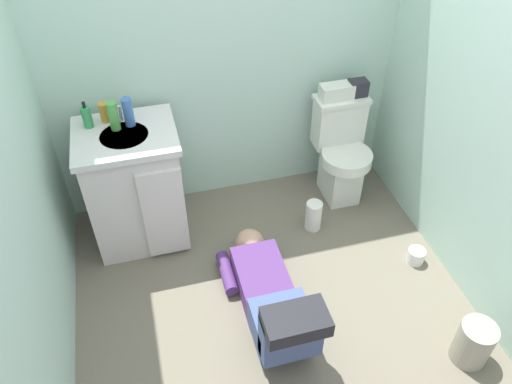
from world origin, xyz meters
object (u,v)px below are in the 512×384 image
object	(u,v)px
bottle_amber	(104,112)
paper_towel_roll	(313,216)
toilet	(341,151)
person_plumber	(271,299)
vanity_cabinet	(136,186)
trash_can	(473,343)
soap_dispenser	(87,117)
toiletry_bag	(358,88)
toilet_paper_roll	(416,256)
bottle_blue	(128,112)
tissue_box	(337,92)
bottle_green	(113,116)
faucet	(121,113)

from	to	relation	value
bottle_amber	paper_towel_roll	size ratio (longest dim) A/B	0.54
toilet	person_plumber	size ratio (longest dim) A/B	0.70
person_plumber	bottle_amber	distance (m)	1.46
vanity_cabinet	toilet	bearing A→B (deg)	2.72
paper_towel_roll	person_plumber	bearing A→B (deg)	-127.62
trash_can	person_plumber	bearing A→B (deg)	151.54
toilet	trash_can	bearing A→B (deg)	-83.29
vanity_cabinet	soap_dispenser	size ratio (longest dim) A/B	4.94
toiletry_bag	toilet_paper_roll	size ratio (longest dim) A/B	1.13
bottle_blue	paper_towel_roll	bearing A→B (deg)	-17.16
soap_dispenser	trash_can	xyz separation A→B (m)	(1.79, -1.53, -0.75)
bottle_blue	paper_towel_roll	size ratio (longest dim) A/B	0.79
tissue_box	soap_dispenser	xyz separation A→B (m)	(-1.57, -0.03, 0.09)
bottle_green	toilet_paper_roll	size ratio (longest dim) A/B	1.59
faucet	paper_towel_roll	bearing A→B (deg)	-19.40
paper_towel_roll	bottle_blue	bearing A→B (deg)	162.84
vanity_cabinet	trash_can	bearing A→B (deg)	-41.24
faucet	toilet	bearing A→B (deg)	-3.13
toilet	tissue_box	world-z (taller)	tissue_box
vanity_cabinet	toiletry_bag	world-z (taller)	toiletry_bag
paper_towel_roll	toilet_paper_roll	size ratio (longest dim) A/B	2.00
bottle_green	bottle_blue	distance (m)	0.09
trash_can	vanity_cabinet	bearing A→B (deg)	138.76
faucet	toiletry_bag	xyz separation A→B (m)	(1.53, 0.01, -0.06)
tissue_box	bottle_blue	xyz separation A→B (m)	(-1.34, -0.08, 0.11)
tissue_box	soap_dispenser	world-z (taller)	soap_dispenser
person_plumber	bottle_amber	bearing A→B (deg)	125.14
toilet	toilet_paper_roll	distance (m)	0.88
soap_dispenser	trash_can	distance (m)	2.47
faucet	tissue_box	size ratio (longest dim) A/B	0.45
faucet	person_plumber	distance (m)	1.40
toilet	toilet_paper_roll	xyz separation A→B (m)	(0.23, -0.78, -0.32)
trash_can	bottle_amber	bearing A→B (deg)	137.28
vanity_cabinet	soap_dispenser	xyz separation A→B (m)	(-0.19, 0.13, 0.47)
toilet_paper_roll	trash_can	bearing A→B (deg)	-94.99
vanity_cabinet	bottle_blue	bearing A→B (deg)	62.50
toilet	soap_dispenser	xyz separation A→B (m)	(-1.62, 0.06, 0.52)
bottle_blue	person_plumber	bearing A→B (deg)	-58.25
toiletry_bag	bottle_blue	xyz separation A→B (m)	(-1.49, -0.08, 0.10)
bottle_green	trash_can	distance (m)	2.33
paper_towel_roll	trash_can	bearing A→B (deg)	-67.65
person_plumber	bottle_amber	size ratio (longest dim) A/B	8.96
vanity_cabinet	toiletry_bag	distance (m)	1.59
bottle_amber	bottle_blue	xyz separation A→B (m)	(0.14, -0.08, 0.03)
vanity_cabinet	soap_dispenser	distance (m)	0.52
bottle_green	paper_towel_roll	size ratio (longest dim) A/B	0.79
vanity_cabinet	paper_towel_roll	xyz separation A→B (m)	(1.13, -0.25, -0.31)
vanity_cabinet	tissue_box	distance (m)	1.44
bottle_amber	vanity_cabinet	bearing A→B (deg)	-59.67
toilet	tissue_box	xyz separation A→B (m)	(-0.05, 0.09, 0.43)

